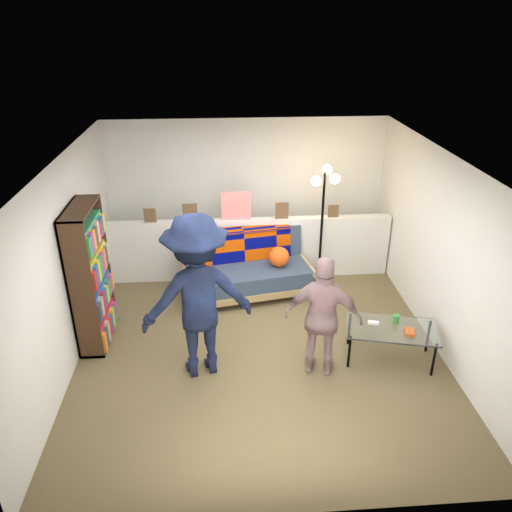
{
  "coord_description": "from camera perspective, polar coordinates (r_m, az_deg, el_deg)",
  "views": [
    {
      "loc": [
        -0.42,
        -5.33,
        3.87
      ],
      "look_at": [
        0.0,
        0.4,
        1.05
      ],
      "focal_mm": 35.0,
      "sensor_mm": 36.0,
      "label": 1
    }
  ],
  "objects": [
    {
      "name": "ground",
      "position": [
        6.6,
        0.26,
        -9.76
      ],
      "size": [
        5.0,
        5.0,
        0.0
      ],
      "primitive_type": "plane",
      "color": "brown",
      "rests_on": "ground"
    },
    {
      "name": "coffee_table",
      "position": [
        6.28,
        15.29,
        -8.17
      ],
      "size": [
        1.19,
        0.83,
        0.56
      ],
      "color": "black",
      "rests_on": "ground"
    },
    {
      "name": "half_wall_ledge",
      "position": [
        7.89,
        -0.75,
        0.88
      ],
      "size": [
        4.45,
        0.15,
        1.0
      ],
      "primitive_type": "cube",
      "color": "silver",
      "rests_on": "ground"
    },
    {
      "name": "floor_lamp",
      "position": [
        7.56,
        7.77,
        6.17
      ],
      "size": [
        0.39,
        0.34,
        1.86
      ],
      "color": "black",
      "rests_on": "ground"
    },
    {
      "name": "person_right",
      "position": [
        5.74,
        7.68,
        -6.99
      ],
      "size": [
        0.95,
        0.61,
        1.5
      ],
      "primitive_type": "imported",
      "rotation": [
        0.0,
        0.0,
        2.85
      ],
      "color": "#C47E86",
      "rests_on": "ground"
    },
    {
      "name": "ledge_decor",
      "position": [
        7.6,
        -2.48,
        5.38
      ],
      "size": [
        2.97,
        0.02,
        0.45
      ],
      "color": "brown",
      "rests_on": "half_wall_ledge"
    },
    {
      "name": "futon_sofa",
      "position": [
        7.5,
        -0.83,
        -1.54
      ],
      "size": [
        2.04,
        1.23,
        0.82
      ],
      "color": "#A4834F",
      "rests_on": "ground"
    },
    {
      "name": "room_shell",
      "position": [
        6.21,
        -0.05,
        5.44
      ],
      "size": [
        4.6,
        5.05,
        2.45
      ],
      "color": "silver",
      "rests_on": "ground"
    },
    {
      "name": "person_left",
      "position": [
        5.65,
        -6.71,
        -4.68
      ],
      "size": [
        1.42,
        1.02,
        1.98
      ],
      "primitive_type": "imported",
      "rotation": [
        0.0,
        0.0,
        3.38
      ],
      "color": "black",
      "rests_on": "ground"
    },
    {
      "name": "bookshelf",
      "position": [
        6.56,
        -18.37,
        -2.7
      ],
      "size": [
        0.3,
        0.91,
        1.83
      ],
      "color": "#321D10",
      "rests_on": "ground"
    }
  ]
}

